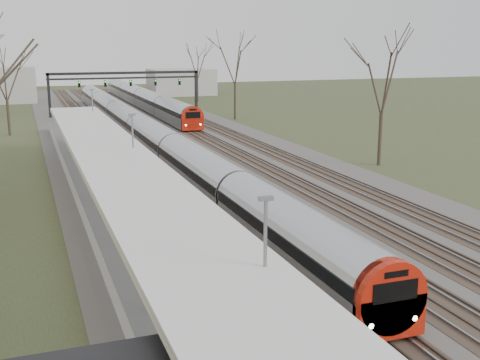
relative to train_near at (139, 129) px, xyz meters
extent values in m
cube|color=#474442|center=(2.50, -5.31, -1.43)|extent=(24.00, 160.00, 0.10)
cube|color=#4C3828|center=(-3.50, -5.31, -1.39)|extent=(2.60, 160.00, 0.06)
cube|color=gray|center=(-4.22, -5.31, -1.32)|extent=(0.07, 160.00, 0.12)
cube|color=gray|center=(-2.78, -5.31, -1.32)|extent=(0.07, 160.00, 0.12)
cube|color=#4C3828|center=(0.00, -5.31, -1.39)|extent=(2.60, 160.00, 0.06)
cube|color=gray|center=(-0.72, -5.31, -1.32)|extent=(0.07, 160.00, 0.12)
cube|color=gray|center=(0.72, -5.31, -1.32)|extent=(0.07, 160.00, 0.12)
cube|color=#4C3828|center=(3.50, -5.31, -1.39)|extent=(2.60, 160.00, 0.06)
cube|color=gray|center=(2.78, -5.31, -1.32)|extent=(0.07, 160.00, 0.12)
cube|color=gray|center=(4.22, -5.31, -1.32)|extent=(0.07, 160.00, 0.12)
cube|color=#4C3828|center=(7.00, -5.31, -1.39)|extent=(2.60, 160.00, 0.06)
cube|color=gray|center=(6.28, -5.31, -1.32)|extent=(0.07, 160.00, 0.12)
cube|color=gray|center=(7.72, -5.31, -1.32)|extent=(0.07, 160.00, 0.12)
cube|color=#4C3828|center=(10.50, -5.31, -1.39)|extent=(2.60, 160.00, 0.06)
cube|color=gray|center=(9.78, -5.31, -1.32)|extent=(0.07, 160.00, 0.12)
cube|color=gray|center=(11.22, -5.31, -1.32)|extent=(0.07, 160.00, 0.12)
cube|color=#9E9B93|center=(-6.55, -22.81, -0.98)|extent=(3.50, 69.00, 1.00)
cylinder|color=slate|center=(-6.55, -42.31, 1.02)|extent=(0.14, 0.14, 3.00)
cylinder|color=slate|center=(-6.55, -34.31, 1.02)|extent=(0.14, 0.14, 3.00)
cylinder|color=slate|center=(-6.55, -26.31, 1.02)|extent=(0.14, 0.14, 3.00)
cylinder|color=slate|center=(-6.55, -18.31, 1.02)|extent=(0.14, 0.14, 3.00)
cylinder|color=slate|center=(-6.55, -10.31, 1.02)|extent=(0.14, 0.14, 3.00)
cube|color=silver|center=(-6.55, -27.31, 2.57)|extent=(4.10, 50.00, 0.12)
cube|color=beige|center=(-6.55, -27.31, 2.40)|extent=(4.10, 50.00, 0.25)
cube|color=black|center=(-7.50, 24.69, 1.52)|extent=(0.35, 0.35, 6.00)
cube|color=black|center=(13.00, 24.69, 1.52)|extent=(0.35, 0.35, 6.00)
cube|color=black|center=(2.75, 24.69, 4.42)|extent=(21.00, 0.35, 0.35)
cube|color=black|center=(2.75, 24.69, 3.72)|extent=(21.00, 0.25, 0.25)
cube|color=black|center=(-3.50, 24.49, 3.02)|extent=(0.32, 0.22, 0.85)
sphere|color=#0CFF19|center=(-3.50, 24.35, 3.27)|extent=(0.16, 0.16, 0.16)
cube|color=black|center=(0.00, 24.49, 3.02)|extent=(0.32, 0.22, 0.85)
sphere|color=#0CFF19|center=(0.00, 24.35, 3.27)|extent=(0.16, 0.16, 0.16)
cube|color=black|center=(3.50, 24.49, 3.02)|extent=(0.32, 0.22, 0.85)
sphere|color=#0CFF19|center=(3.50, 24.35, 3.27)|extent=(0.16, 0.16, 0.16)
cube|color=black|center=(7.00, 24.49, 3.02)|extent=(0.32, 0.22, 0.85)
sphere|color=#0CFF19|center=(7.00, 24.35, 3.27)|extent=(0.16, 0.16, 0.16)
cube|color=black|center=(10.50, 24.49, 3.02)|extent=(0.32, 0.22, 0.85)
sphere|color=#0CFF19|center=(10.50, 24.35, 3.27)|extent=(0.16, 0.16, 0.16)
cylinder|color=#2D231C|center=(16.50, -18.31, 0.77)|extent=(0.30, 0.30, 4.50)
cube|color=#B8BBC4|center=(0.00, 0.24, -0.38)|extent=(2.55, 90.00, 1.60)
cylinder|color=#B8BBC4|center=(0.00, 0.24, 0.27)|extent=(2.60, 89.70, 2.60)
cube|color=black|center=(0.00, 0.24, 0.37)|extent=(2.62, 89.40, 0.55)
cube|color=#AC1909|center=(0.00, -44.66, -0.43)|extent=(2.55, 0.50, 1.50)
cylinder|color=#AC1909|center=(0.00, -44.61, 0.27)|extent=(2.60, 0.60, 2.60)
cube|color=black|center=(0.00, -44.88, 0.57)|extent=(1.70, 0.12, 0.70)
sphere|color=white|center=(-0.85, -44.86, -0.53)|extent=(0.22, 0.22, 0.22)
sphere|color=white|center=(0.85, -44.86, -0.53)|extent=(0.22, 0.22, 0.22)
cube|color=black|center=(0.00, 0.24, -1.30)|extent=(1.80, 89.00, 0.35)
cube|color=#B8BBC4|center=(7.00, 34.99, -0.38)|extent=(2.55, 60.00, 1.60)
cylinder|color=#B8BBC4|center=(7.00, 34.99, 0.27)|extent=(2.60, 59.70, 2.60)
cube|color=black|center=(7.00, 34.99, 0.37)|extent=(2.62, 59.40, 0.55)
cube|color=#AC1909|center=(7.00, 5.09, -0.43)|extent=(2.55, 0.50, 1.50)
cylinder|color=#AC1909|center=(7.00, 5.14, 0.27)|extent=(2.60, 0.60, 2.60)
cube|color=black|center=(7.00, 4.87, 0.57)|extent=(1.70, 0.12, 0.70)
sphere|color=white|center=(6.15, 4.89, -0.53)|extent=(0.22, 0.22, 0.22)
sphere|color=white|center=(7.85, 4.89, -0.53)|extent=(0.22, 0.22, 0.22)
cube|color=black|center=(7.00, 34.99, -1.30)|extent=(1.80, 59.00, 0.35)
camera|label=1|loc=(-11.03, -60.42, 8.50)|focal=45.00mm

